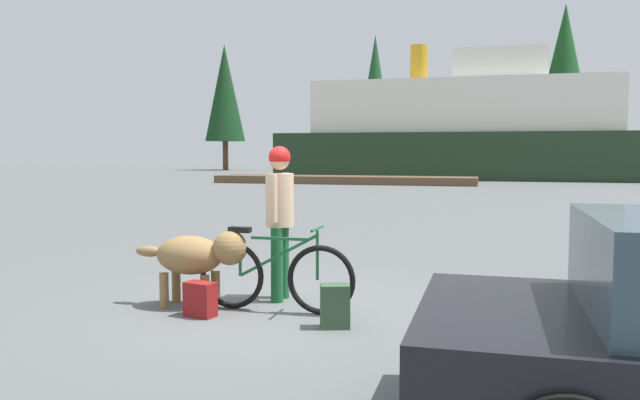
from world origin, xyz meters
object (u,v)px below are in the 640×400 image
dog (198,256)px  bicycle (274,275)px  person_cyclist (280,207)px  backpack (335,306)px  handbag_pannier (200,299)px  ferry_boat (463,132)px

dog → bicycle: bearing=1.8°
person_cyclist → backpack: 1.55m
bicycle → handbag_pannier: bearing=-150.0°
bicycle → dog: bicycle is taller
bicycle → person_cyclist: (-0.11, 0.52, 0.68)m
bicycle → handbag_pannier: 0.81m
dog → ferry_boat: ferry_boat is taller
handbag_pannier → backpack: bearing=-1.5°
dog → handbag_pannier: dog is taller
person_cyclist → handbag_pannier: 1.39m
backpack → ferry_boat: ferry_boat is taller
bicycle → backpack: bearing=-29.1°
person_cyclist → ferry_boat: bearing=89.0°
handbag_pannier → ferry_boat: ferry_boat is taller
dog → ferry_boat: size_ratio=0.06×
bicycle → dog: 0.89m
bicycle → handbag_pannier: (-0.68, -0.39, -0.22)m
bicycle → ferry_boat: (0.48, 34.55, 2.54)m
person_cyclist → backpack: bearing=-47.0°
person_cyclist → backpack: (0.88, -0.95, -0.86)m
person_cyclist → ferry_boat: ferry_boat is taller
dog → ferry_boat: 34.68m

